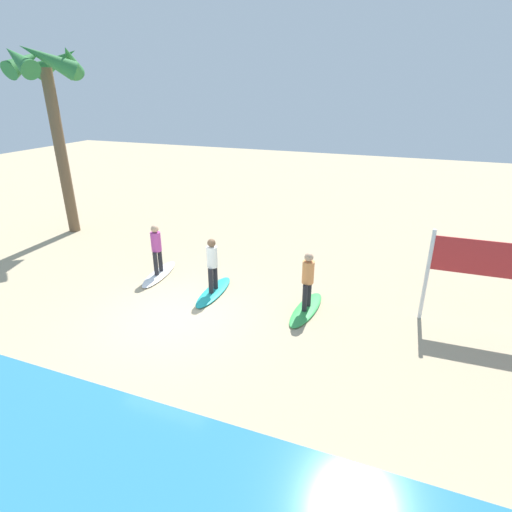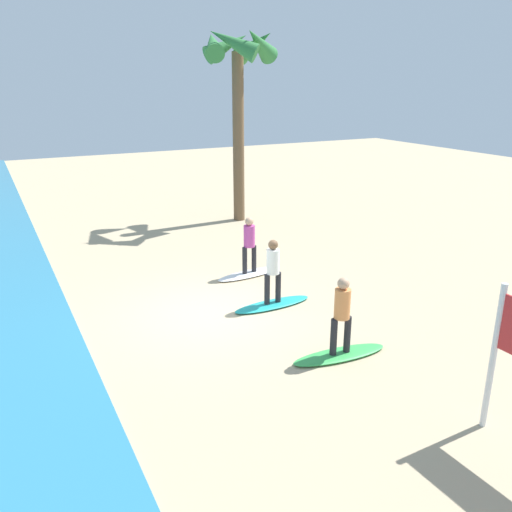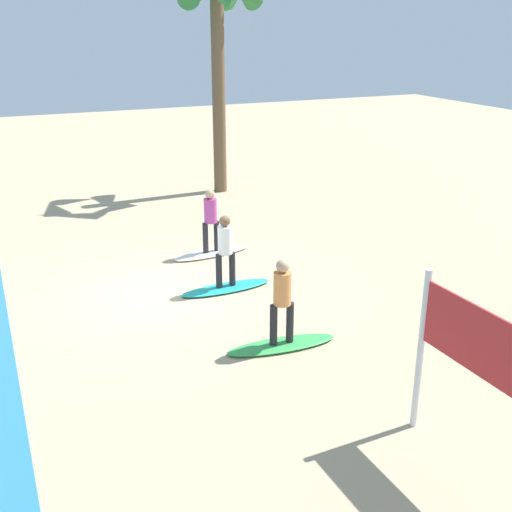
{
  "view_description": "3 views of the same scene",
  "coord_description": "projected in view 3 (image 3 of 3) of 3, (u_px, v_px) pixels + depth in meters",
  "views": [
    {
      "loc": [
        -5.42,
        8.08,
        5.74
      ],
      "look_at": [
        -1.58,
        -1.92,
        1.25
      ],
      "focal_mm": 28.48,
      "sensor_mm": 36.0,
      "label": 1
    },
    {
      "loc": [
        -10.92,
        4.4,
        5.39
      ],
      "look_at": [
        0.1,
        -1.32,
        1.22
      ],
      "focal_mm": 36.98,
      "sensor_mm": 36.0,
      "label": 2
    },
    {
      "loc": [
        -12.32,
        3.04,
        5.66
      ],
      "look_at": [
        -1.44,
        -1.8,
        1.14
      ],
      "focal_mm": 43.82,
      "sensor_mm": 36.0,
      "label": 3
    }
  ],
  "objects": [
    {
      "name": "ground_plane",
      "position": [
        154.0,
        295.0,
        13.69
      ],
      "size": [
        60.0,
        60.0,
        0.0
      ],
      "primitive_type": "plane",
      "color": "tan"
    },
    {
      "name": "surfboard_green",
      "position": [
        281.0,
        345.0,
        11.51
      ],
      "size": [
        0.74,
        2.14,
        0.09
      ],
      "primitive_type": "ellipsoid",
      "rotation": [
        0.0,
        0.0,
        1.48
      ],
      "color": "green",
      "rests_on": "ground"
    },
    {
      "name": "surfer_green",
      "position": [
        282.0,
        296.0,
        11.16
      ],
      "size": [
        0.32,
        0.46,
        1.64
      ],
      "color": "#232328",
      "rests_on": "surfboard_green"
    },
    {
      "name": "surfboard_teal",
      "position": [
        226.0,
        288.0,
        13.96
      ],
      "size": [
        0.62,
        2.12,
        0.09
      ],
      "primitive_type": "ellipsoid",
      "rotation": [
        0.0,
        0.0,
        1.6
      ],
      "color": "teal",
      "rests_on": "ground"
    },
    {
      "name": "surfer_teal",
      "position": [
        225.0,
        246.0,
        13.61
      ],
      "size": [
        0.32,
        0.46,
        1.64
      ],
      "color": "#232328",
      "rests_on": "surfboard_teal"
    },
    {
      "name": "surfboard_white",
      "position": [
        212.0,
        253.0,
        16.04
      ],
      "size": [
        0.81,
        2.15,
        0.09
      ],
      "primitive_type": "ellipsoid",
      "rotation": [
        0.0,
        0.0,
        1.69
      ],
      "color": "white",
      "rests_on": "ground"
    },
    {
      "name": "surfer_white",
      "position": [
        211.0,
        216.0,
        15.69
      ],
      "size": [
        0.32,
        0.46,
        1.64
      ],
      "color": "#232328",
      "rests_on": "surfboard_white"
    },
    {
      "name": "palm_tree",
      "position": [
        217.0,
        13.0,
        19.99
      ],
      "size": [
        2.88,
        3.03,
        7.32
      ],
      "color": "brown",
      "rests_on": "ground"
    }
  ]
}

